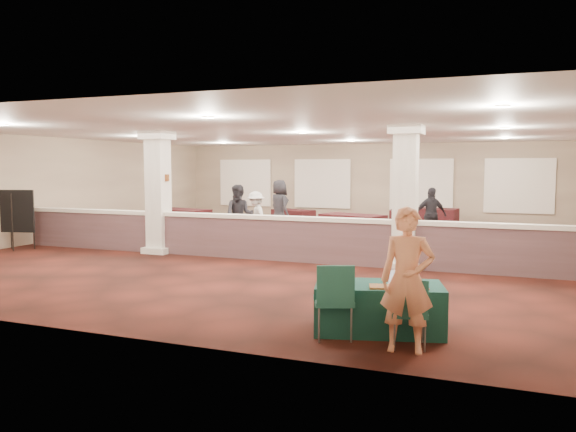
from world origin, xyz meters
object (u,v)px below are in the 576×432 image
at_px(far_table_front_center, 352,227).
at_px(far_table_back_left, 293,218).
at_px(attendee_b, 256,217).
at_px(attendee_a, 239,215).
at_px(easel_board, 17,212).
at_px(conf_chair_main, 410,307).
at_px(near_table, 379,308).
at_px(woman, 407,280).
at_px(far_table_back_center, 414,220).
at_px(attendee_c, 431,215).
at_px(far_table_front_left, 183,220).
at_px(attendee_d, 279,207).
at_px(conf_chair_side, 334,295).
at_px(far_table_front_right, 523,242).
at_px(far_table_back_right, 429,219).

bearing_deg(far_table_front_center, far_table_back_left, 136.76).
bearing_deg(attendee_b, attendee_a, -50.56).
bearing_deg(attendee_b, easel_board, -96.61).
xyz_separation_m(conf_chair_main, far_table_back_left, (-6.52, 13.01, -0.20)).
bearing_deg(near_table, far_table_back_left, 100.92).
distance_m(woman, far_table_back_center, 13.86).
relative_size(woman, far_table_back_left, 1.12).
height_order(attendee_b, attendee_c, attendee_c).
distance_m(conf_chair_main, far_table_front_left, 13.92).
distance_m(attendee_b, attendee_d, 2.10).
bearing_deg(attendee_a, conf_chair_main, -67.91).
relative_size(conf_chair_side, easel_board, 0.61).
xyz_separation_m(far_table_back_left, attendee_b, (0.50, -4.51, 0.45)).
xyz_separation_m(woman, attendee_d, (-6.08, 10.70, 0.03)).
height_order(near_table, attendee_d, attendee_d).
bearing_deg(far_table_front_right, attendee_c, 145.07).
relative_size(far_table_back_center, attendee_c, 1.05).
distance_m(woman, far_table_front_right, 8.85).
bearing_deg(attendee_d, attendee_c, -144.78).
bearing_deg(attendee_c, near_table, -116.38).
distance_m(easel_board, far_table_front_left, 5.83).
relative_size(far_table_front_left, far_table_front_center, 1.00).
bearing_deg(far_table_back_center, conf_chair_main, -81.55).
distance_m(far_table_front_right, attendee_b, 7.54).
bearing_deg(far_table_back_left, near_table, -64.22).
xyz_separation_m(woman, far_table_back_center, (-2.00, 13.70, -0.54)).
height_order(conf_chair_side, attendee_a, attendee_a).
bearing_deg(attendee_b, conf_chair_side, -11.84).
height_order(far_table_front_center, far_table_back_left, far_table_front_center).
distance_m(far_table_back_right, attendee_b, 6.80).
relative_size(far_table_back_left, far_table_back_right, 0.81).
height_order(easel_board, far_table_front_center, easel_board).
relative_size(conf_chair_side, far_table_front_right, 0.58).
bearing_deg(far_table_front_left, conf_chair_main, -46.40).
xyz_separation_m(woman, far_table_front_right, (1.53, 8.70, -0.55)).
bearing_deg(far_table_back_right, attendee_b, -131.49).
bearing_deg(far_table_front_right, far_table_back_right, 121.22).
relative_size(woman, far_table_front_left, 0.92).
relative_size(conf_chair_side, attendee_a, 0.58).
height_order(far_table_front_center, far_table_front_right, far_table_front_center).
bearing_deg(attendee_d, attendee_a, 126.74).
xyz_separation_m(easel_board, attendee_d, (5.32, 6.00, -0.13)).
xyz_separation_m(woman, far_table_front_left, (-9.58, 10.20, -0.50)).
xyz_separation_m(near_table, easel_board, (-10.90, 4.00, 0.72)).
bearing_deg(attendee_c, far_table_back_left, 124.77).
distance_m(far_table_front_right, far_table_back_center, 6.12).
xyz_separation_m(conf_chair_main, far_table_front_left, (-9.60, 10.08, -0.13)).
distance_m(far_table_front_center, attendee_d, 2.78).
xyz_separation_m(woman, attendee_c, (-1.03, 10.49, -0.07)).
bearing_deg(far_table_back_right, far_table_back_center, 180.00).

